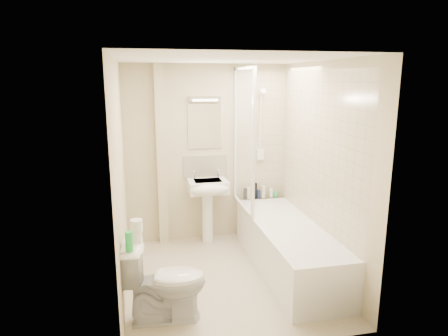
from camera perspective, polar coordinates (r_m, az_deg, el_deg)
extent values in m
plane|color=beige|center=(4.69, 0.31, -15.41)|extent=(2.50, 2.50, 0.00)
cube|color=beige|center=(5.46, -2.49, 2.02)|extent=(2.20, 0.02, 2.40)
cube|color=beige|center=(4.17, -14.60, -1.73)|extent=(0.02, 2.50, 2.40)
cube|color=beige|center=(4.62, 13.78, -0.31)|extent=(0.02, 2.50, 2.40)
cube|color=white|center=(4.14, 0.35, 15.33)|extent=(2.20, 2.50, 0.02)
cube|color=beige|center=(5.58, 5.14, 4.56)|extent=(0.70, 0.01, 1.75)
cube|color=beige|center=(4.62, 13.51, 2.55)|extent=(0.01, 2.10, 1.75)
cube|color=beige|center=(5.34, -8.96, 1.62)|extent=(0.12, 0.12, 2.40)
cube|color=beige|center=(5.48, -2.70, 0.25)|extent=(0.60, 0.02, 0.30)
cube|color=white|center=(5.39, -2.76, 5.96)|extent=(0.46, 0.01, 0.60)
cube|color=silver|center=(5.33, -2.76, 9.88)|extent=(0.42, 0.07, 0.07)
cube|color=white|center=(4.82, 9.09, -11.16)|extent=(0.70, 2.10, 0.55)
cube|color=white|center=(4.73, 9.18, -8.72)|extent=(0.56, 1.96, 0.05)
cube|color=white|center=(5.07, 2.81, 4.05)|extent=(0.01, 0.90, 1.80)
cube|color=white|center=(5.48, 1.66, 4.72)|extent=(0.04, 0.04, 1.80)
cube|color=white|center=(4.64, 4.24, 3.23)|extent=(0.04, 0.04, 1.80)
cube|color=white|center=(5.01, 2.93, 14.05)|extent=(0.04, 0.90, 0.04)
cube|color=white|center=(5.27, 2.71, -5.44)|extent=(0.04, 0.90, 0.03)
cylinder|color=white|center=(5.55, 5.24, 5.81)|extent=(0.02, 0.02, 0.90)
cylinder|color=white|center=(5.62, 5.14, 1.24)|extent=(0.05, 0.05, 0.02)
cylinder|color=white|center=(5.51, 5.33, 10.45)|extent=(0.05, 0.05, 0.02)
cylinder|color=white|center=(5.45, 5.54, 10.74)|extent=(0.08, 0.11, 0.11)
cube|color=white|center=(5.60, 5.17, 1.94)|extent=(0.10, 0.05, 0.14)
cylinder|color=white|center=(5.51, 5.12, 6.29)|extent=(0.01, 0.13, 0.84)
cylinder|color=white|center=(5.52, -2.35, -7.02)|extent=(0.15, 0.15, 0.70)
cube|color=white|center=(5.35, -2.34, -2.60)|extent=(0.52, 0.40, 0.16)
ellipsoid|color=white|center=(5.19, -2.02, -3.08)|extent=(0.52, 0.22, 0.16)
cube|color=silver|center=(5.34, -2.34, -1.97)|extent=(0.36, 0.26, 0.04)
cylinder|color=white|center=(5.40, -4.33, -1.06)|extent=(0.03, 0.03, 0.10)
cylinder|color=white|center=(5.46, -0.79, -0.89)|extent=(0.03, 0.03, 0.10)
sphere|color=white|center=(5.39, -4.33, -0.49)|extent=(0.04, 0.04, 0.04)
sphere|color=white|center=(5.44, -0.79, -0.32)|extent=(0.04, 0.04, 0.04)
cylinder|color=black|center=(5.62, 3.06, -3.69)|extent=(0.05, 0.05, 0.15)
cylinder|color=white|center=(5.63, 3.53, -3.58)|extent=(0.05, 0.05, 0.17)
cylinder|color=black|center=(5.65, 4.45, -3.26)|extent=(0.06, 0.06, 0.22)
cylinder|color=navy|center=(5.68, 4.95, -3.73)|extent=(0.06, 0.06, 0.12)
cylinder|color=beige|center=(5.69, 5.66, -3.43)|extent=(0.06, 0.06, 0.17)
cylinder|color=white|center=(5.73, 6.77, -3.54)|extent=(0.05, 0.05, 0.13)
cylinder|color=green|center=(5.76, 7.35, -3.76)|extent=(0.06, 0.06, 0.08)
imported|color=white|center=(3.87, -8.43, -15.71)|extent=(0.54, 0.81, 0.76)
cylinder|color=white|center=(3.76, -12.46, -9.45)|extent=(0.11, 0.11, 0.11)
cylinder|color=white|center=(3.69, -12.39, -8.04)|extent=(0.11, 0.11, 0.11)
cylinder|color=green|center=(3.56, -13.43, -10.20)|extent=(0.06, 0.06, 0.18)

